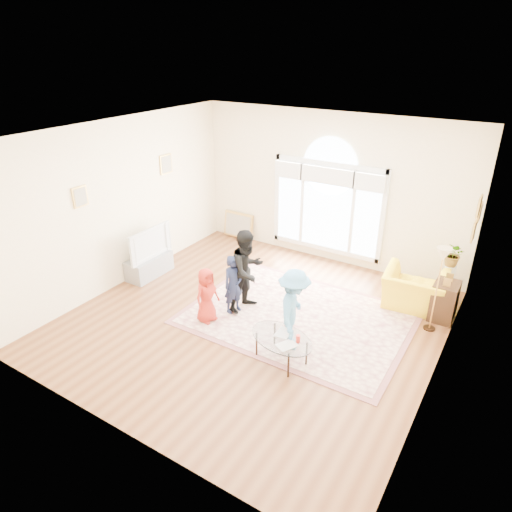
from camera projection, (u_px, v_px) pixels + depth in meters
The scene contains 17 objects.
ground at pixel (254, 320), 8.01m from camera, with size 6.00×6.00×0.00m, color brown.
room_shell at pixel (326, 193), 9.50m from camera, with size 6.00×6.00×6.00m.
area_rug at pixel (298, 317), 8.09m from camera, with size 3.60×2.60×0.02m, color beige.
rug_border at pixel (298, 317), 8.09m from camera, with size 3.80×2.80×0.01m, color #8D5252.
tv_console at pixel (149, 266), 9.46m from camera, with size 0.45×1.00×0.42m, color gray.
television at pixel (147, 242), 9.23m from camera, with size 0.17×1.11×0.64m.
coffee_table at pixel (282, 339), 6.84m from camera, with size 1.22×0.95×0.54m.
armchair at pixel (414, 290), 8.27m from camera, with size 1.07×0.94×0.70m, color yellow.
side_cabinet at pixel (444, 301), 7.92m from camera, with size 0.40×0.50×0.70m, color black.
floor_lamp at pixel (442, 261), 7.22m from camera, with size 0.31×0.31×1.51m.
plant_pedestal at pixel (448, 283), 8.51m from camera, with size 0.20×0.20×0.70m, color white.
potted_plant at pixel (454, 254), 8.26m from camera, with size 0.42×0.37×0.47m, color #33722D.
leaning_picture at pixel (239, 238), 11.31m from camera, with size 0.80×0.05×0.62m, color tan.
child_red at pixel (207, 295), 7.77m from camera, with size 0.48×0.32×0.99m, color #B1281D.
child_navy at pixel (234, 284), 8.02m from camera, with size 0.39×0.26×1.08m, color #181F3A.
child_black at pixel (247, 271), 8.03m from camera, with size 0.73×0.57×1.51m, color black.
child_blue at pixel (294, 310), 7.01m from camera, with size 0.87×0.50×1.35m, color #549AD1.
Camera 1 is at (3.60, -5.71, 4.46)m, focal length 32.00 mm.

